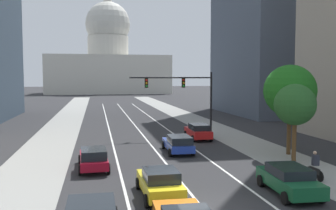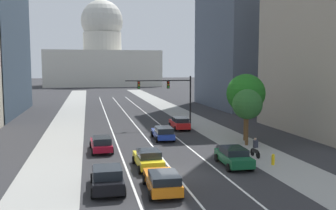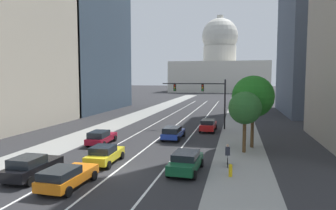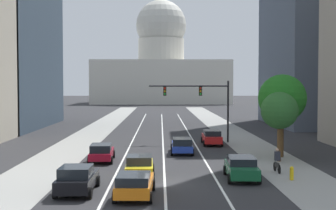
# 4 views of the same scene
# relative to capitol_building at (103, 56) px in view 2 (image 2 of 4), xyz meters

# --- Properties ---
(ground_plane) EXTENTS (400.00, 400.00, 0.00)m
(ground_plane) POSITION_rel_capitol_building_xyz_m (0.00, -89.92, -12.17)
(ground_plane) COLOR #2B2B2D
(sidewalk_left) EXTENTS (4.57, 130.00, 0.01)m
(sidewalk_left) POSITION_rel_capitol_building_xyz_m (-9.00, -94.92, -12.16)
(sidewalk_left) COLOR gray
(sidewalk_left) RESTS_ON ground
(sidewalk_right) EXTENTS (4.57, 130.00, 0.01)m
(sidewalk_right) POSITION_rel_capitol_building_xyz_m (9.00, -94.92, -12.16)
(sidewalk_right) COLOR gray
(sidewalk_right) RESTS_ON ground
(lane_stripe_left) EXTENTS (0.16, 90.00, 0.01)m
(lane_stripe_left) POSITION_rel_capitol_building_xyz_m (-3.36, -104.92, -12.16)
(lane_stripe_left) COLOR white
(lane_stripe_left) RESTS_ON ground
(lane_stripe_center) EXTENTS (0.16, 90.00, 0.01)m
(lane_stripe_center) POSITION_rel_capitol_building_xyz_m (0.00, -104.92, -12.16)
(lane_stripe_center) COLOR white
(lane_stripe_center) RESTS_ON ground
(lane_stripe_right) EXTENTS (0.16, 90.00, 0.01)m
(lane_stripe_right) POSITION_rel_capitol_building_xyz_m (3.36, -104.92, -12.16)
(lane_stripe_right) COLOR white
(lane_stripe_right) RESTS_ON ground
(office_tower_far_right) EXTENTS (21.52, 23.11, 38.49)m
(office_tower_far_right) POSITION_rel_capitol_building_xyz_m (27.61, -87.36, 7.11)
(office_tower_far_right) COLOR #4C5666
(office_tower_far_right) RESTS_ON ground
(capitol_building) EXTENTS (45.29, 24.75, 36.16)m
(capitol_building) POSITION_rel_capitol_building_xyz_m (0.00, 0.00, 0.00)
(capitol_building) COLOR beige
(capitol_building) RESTS_ON ground
(car_yellow) EXTENTS (2.09, 4.38, 1.50)m
(car_yellow) POSITION_rel_capitol_building_xyz_m (-1.68, -128.00, -11.41)
(car_yellow) COLOR yellow
(car_yellow) RESTS_ON ground
(car_blue) EXTENTS (2.11, 4.80, 1.45)m
(car_blue) POSITION_rel_capitol_building_xyz_m (1.68, -117.20, -11.41)
(car_blue) COLOR #1E389E
(car_blue) RESTS_ON ground
(car_black) EXTENTS (2.11, 4.65, 1.59)m
(car_black) POSITION_rel_capitol_building_xyz_m (-5.04, -132.47, -11.36)
(car_black) COLOR black
(car_black) RESTS_ON ground
(car_crimson) EXTENTS (2.12, 4.74, 1.47)m
(car_crimson) POSITION_rel_capitol_building_xyz_m (-5.03, -121.51, -11.41)
(car_crimson) COLOR maroon
(car_crimson) RESTS_ON ground
(car_green) EXTENTS (2.25, 4.61, 1.48)m
(car_green) POSITION_rel_capitol_building_xyz_m (5.04, -128.77, -11.38)
(car_green) COLOR #14512D
(car_green) RESTS_ON ground
(car_orange) EXTENTS (2.21, 4.59, 1.42)m
(car_orange) POSITION_rel_capitol_building_xyz_m (-1.69, -133.67, -11.42)
(car_orange) COLOR orange
(car_orange) RESTS_ON ground
(car_red) EXTENTS (2.03, 4.59, 1.55)m
(car_red) POSITION_rel_capitol_building_xyz_m (5.04, -111.13, -11.36)
(car_red) COLOR red
(car_red) RESTS_ON ground
(traffic_signal_mast) EXTENTS (8.62, 0.39, 6.63)m
(traffic_signal_mast) POSITION_rel_capitol_building_xyz_m (4.27, -108.95, -7.41)
(traffic_signal_mast) COLOR black
(traffic_signal_mast) RESTS_ON ground
(fire_hydrant) EXTENTS (0.26, 0.35, 0.91)m
(fire_hydrant) POSITION_rel_capitol_building_xyz_m (8.25, -129.15, -11.71)
(fire_hydrant) COLOR yellow
(fire_hydrant) RESTS_ON ground
(cyclist) EXTENTS (0.37, 1.70, 1.72)m
(cyclist) POSITION_rel_capitol_building_xyz_m (7.96, -126.52, -11.32)
(cyclist) COLOR black
(cyclist) RESTS_ON ground
(street_tree_far_right) EXTENTS (4.09, 4.09, 7.09)m
(street_tree_far_right) POSITION_rel_capitol_building_xyz_m (10.11, -119.48, -7.14)
(street_tree_far_right) COLOR #51381E
(street_tree_far_right) RESTS_ON ground
(street_tree_near_right) EXTENTS (3.00, 3.00, 5.63)m
(street_tree_near_right) POSITION_rel_capitol_building_xyz_m (9.32, -121.69, -8.07)
(street_tree_near_right) COLOR #51381E
(street_tree_near_right) RESTS_ON ground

